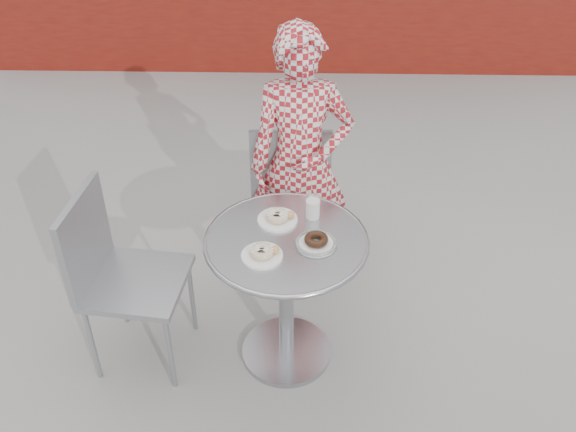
{
  "coord_description": "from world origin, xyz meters",
  "views": [
    {
      "loc": [
        0.08,
        -2.28,
        2.62
      ],
      "look_at": [
        0.02,
        0.1,
        0.85
      ],
      "focal_mm": 40.0,
      "sensor_mm": 36.0,
      "label": 1
    }
  ],
  "objects_px": {
    "seated_person": "(301,163)",
    "milk_cup": "(313,208)",
    "plate_far": "(278,218)",
    "plate_checker": "(316,242)",
    "chair_far": "(290,209)",
    "plate_near": "(263,253)",
    "bistro_table": "(286,270)",
    "chair_left": "(140,311)"
  },
  "relations": [
    {
      "from": "plate_near",
      "to": "plate_checker",
      "type": "distance_m",
      "value": 0.25
    },
    {
      "from": "plate_checker",
      "to": "seated_person",
      "type": "bearing_deg",
      "value": 96.02
    },
    {
      "from": "milk_cup",
      "to": "seated_person",
      "type": "bearing_deg",
      "value": 96.96
    },
    {
      "from": "bistro_table",
      "to": "plate_checker",
      "type": "bearing_deg",
      "value": -14.81
    },
    {
      "from": "bistro_table",
      "to": "plate_far",
      "type": "bearing_deg",
      "value": 106.73
    },
    {
      "from": "chair_left",
      "to": "plate_near",
      "type": "relative_size",
      "value": 5.23
    },
    {
      "from": "bistro_table",
      "to": "plate_far",
      "type": "relative_size",
      "value": 4.06
    },
    {
      "from": "seated_person",
      "to": "plate_near",
      "type": "height_order",
      "value": "seated_person"
    },
    {
      "from": "plate_near",
      "to": "seated_person",
      "type": "bearing_deg",
      "value": 78.44
    },
    {
      "from": "plate_far",
      "to": "plate_near",
      "type": "distance_m",
      "value": 0.27
    },
    {
      "from": "chair_left",
      "to": "plate_far",
      "type": "height_order",
      "value": "chair_left"
    },
    {
      "from": "bistro_table",
      "to": "chair_left",
      "type": "bearing_deg",
      "value": 179.96
    },
    {
      "from": "chair_left",
      "to": "plate_near",
      "type": "height_order",
      "value": "chair_left"
    },
    {
      "from": "seated_person",
      "to": "milk_cup",
      "type": "height_order",
      "value": "seated_person"
    },
    {
      "from": "milk_cup",
      "to": "chair_left",
      "type": "bearing_deg",
      "value": -168.69
    },
    {
      "from": "plate_far",
      "to": "plate_checker",
      "type": "bearing_deg",
      "value": -44.5
    },
    {
      "from": "chair_left",
      "to": "chair_far",
      "type": "bearing_deg",
      "value": -32.31
    },
    {
      "from": "bistro_table",
      "to": "plate_near",
      "type": "height_order",
      "value": "plate_near"
    },
    {
      "from": "chair_far",
      "to": "chair_left",
      "type": "relative_size",
      "value": 0.97
    },
    {
      "from": "seated_person",
      "to": "plate_near",
      "type": "bearing_deg",
      "value": -103.6
    },
    {
      "from": "chair_far",
      "to": "seated_person",
      "type": "height_order",
      "value": "seated_person"
    },
    {
      "from": "plate_near",
      "to": "chair_far",
      "type": "bearing_deg",
      "value": 84.3
    },
    {
      "from": "seated_person",
      "to": "milk_cup",
      "type": "relative_size",
      "value": 13.36
    },
    {
      "from": "chair_far",
      "to": "plate_far",
      "type": "bearing_deg",
      "value": 85.39
    },
    {
      "from": "plate_far",
      "to": "milk_cup",
      "type": "relative_size",
      "value": 1.67
    },
    {
      "from": "seated_person",
      "to": "plate_near",
      "type": "xyz_separation_m",
      "value": [
        -0.16,
        -0.8,
        0.03
      ]
    },
    {
      "from": "bistro_table",
      "to": "chair_left",
      "type": "height_order",
      "value": "chair_left"
    },
    {
      "from": "chair_left",
      "to": "plate_checker",
      "type": "height_order",
      "value": "chair_left"
    },
    {
      "from": "seated_person",
      "to": "plate_checker",
      "type": "height_order",
      "value": "seated_person"
    },
    {
      "from": "bistro_table",
      "to": "plate_checker",
      "type": "xyz_separation_m",
      "value": [
        0.14,
        -0.04,
        0.21
      ]
    },
    {
      "from": "plate_checker",
      "to": "chair_left",
      "type": "bearing_deg",
      "value": 177.62
    },
    {
      "from": "plate_far",
      "to": "plate_near",
      "type": "bearing_deg",
      "value": -102.66
    },
    {
      "from": "chair_left",
      "to": "plate_checker",
      "type": "relative_size",
      "value": 5.12
    },
    {
      "from": "plate_near",
      "to": "plate_far",
      "type": "bearing_deg",
      "value": 77.34
    },
    {
      "from": "chair_left",
      "to": "seated_person",
      "type": "relative_size",
      "value": 0.63
    },
    {
      "from": "plate_far",
      "to": "plate_checker",
      "type": "height_order",
      "value": "plate_far"
    },
    {
      "from": "chair_far",
      "to": "plate_far",
      "type": "distance_m",
      "value": 0.92
    },
    {
      "from": "bistro_table",
      "to": "plate_far",
      "type": "distance_m",
      "value": 0.26
    },
    {
      "from": "bistro_table",
      "to": "chair_left",
      "type": "xyz_separation_m",
      "value": [
        -0.74,
        0.0,
        -0.29
      ]
    },
    {
      "from": "seated_person",
      "to": "plate_checker",
      "type": "bearing_deg",
      "value": -86.02
    },
    {
      "from": "seated_person",
      "to": "plate_far",
      "type": "relative_size",
      "value": 8.01
    },
    {
      "from": "seated_person",
      "to": "plate_far",
      "type": "xyz_separation_m",
      "value": [
        -0.1,
        -0.53,
        0.03
      ]
    }
  ]
}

